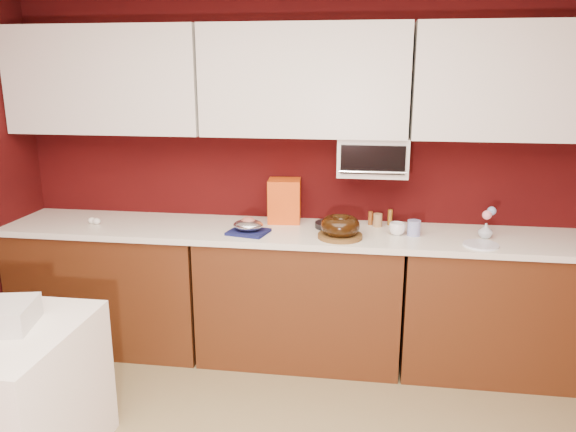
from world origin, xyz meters
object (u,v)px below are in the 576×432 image
(flower_vase, at_px, (486,230))
(toaster_oven, at_px, (373,156))
(coffee_mug, at_px, (397,228))
(foil_ham_nest, at_px, (248,225))
(bundt_cake, at_px, (340,226))
(pandoro_box, at_px, (284,201))
(blue_jar, at_px, (414,228))

(flower_vase, bearing_deg, toaster_oven, 166.85)
(toaster_oven, height_order, coffee_mug, toaster_oven)
(foil_ham_nest, distance_m, coffee_mug, 0.95)
(foil_ham_nest, height_order, flower_vase, flower_vase)
(bundt_cake, relative_size, foil_ham_nest, 1.26)
(pandoro_box, bearing_deg, blue_jar, -18.68)
(foil_ham_nest, bearing_deg, coffee_mug, 6.19)
(foil_ham_nest, distance_m, flower_vase, 1.49)
(blue_jar, bearing_deg, bundt_cake, -164.88)
(foil_ham_nest, relative_size, blue_jar, 1.96)
(toaster_oven, relative_size, pandoro_box, 1.52)
(toaster_oven, bearing_deg, foil_ham_nest, -159.91)
(toaster_oven, relative_size, foil_ham_nest, 2.34)
(bundt_cake, xyz_separation_m, blue_jar, (0.46, 0.12, -0.03))
(foil_ham_nest, relative_size, pandoro_box, 0.65)
(coffee_mug, xyz_separation_m, flower_vase, (0.54, 0.01, 0.00))
(pandoro_box, xyz_separation_m, coffee_mug, (0.76, -0.22, -0.10))
(pandoro_box, distance_m, blue_jar, 0.89)
(flower_vase, bearing_deg, pandoro_box, 171.10)
(blue_jar, height_order, flower_vase, flower_vase)
(blue_jar, distance_m, flower_vase, 0.44)
(blue_jar, relative_size, flower_vase, 0.92)
(pandoro_box, bearing_deg, bundt_cake, -44.72)
(toaster_oven, distance_m, blue_jar, 0.54)
(toaster_oven, bearing_deg, bundt_cake, -121.62)
(toaster_oven, height_order, bundt_cake, toaster_oven)
(pandoro_box, bearing_deg, foil_ham_nest, -124.82)
(toaster_oven, xyz_separation_m, bundt_cake, (-0.19, -0.30, -0.39))
(pandoro_box, bearing_deg, flower_vase, -13.62)
(foil_ham_nest, height_order, blue_jar, blue_jar)
(coffee_mug, bearing_deg, flower_vase, 1.53)
(bundt_cake, bearing_deg, foil_ham_nest, 178.26)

